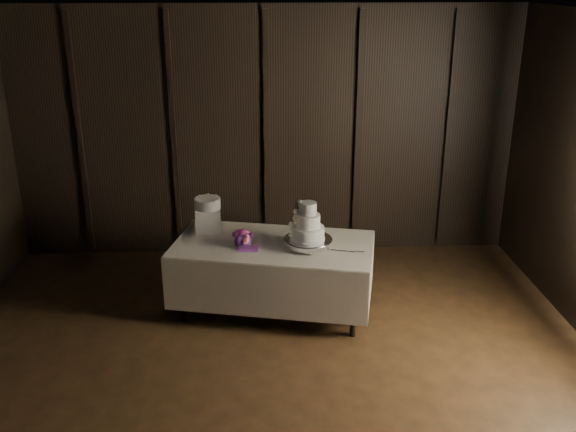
{
  "coord_description": "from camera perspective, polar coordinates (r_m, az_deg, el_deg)",
  "views": [
    {
      "loc": [
        -0.11,
        -4.03,
        3.28
      ],
      "look_at": [
        0.18,
        1.91,
        1.05
      ],
      "focal_mm": 40.0,
      "sensor_mm": 36.0,
      "label": 1
    }
  ],
  "objects": [
    {
      "name": "room",
      "position": [
        4.41,
        -1.17,
        -3.27
      ],
      "size": [
        6.08,
        7.08,
        3.08
      ],
      "color": "black",
      "rests_on": "ground"
    },
    {
      "name": "cake_knife",
      "position": [
        6.28,
        4.72,
        -3.1
      ],
      "size": [
        0.36,
        0.12,
        0.01
      ],
      "primitive_type": "cube",
      "rotation": [
        0.0,
        0.0,
        -0.26
      ],
      "color": "silver",
      "rests_on": "display_table"
    },
    {
      "name": "cake_stand",
      "position": [
        6.34,
        1.79,
        -2.41
      ],
      "size": [
        0.53,
        0.53,
        0.09
      ],
      "primitive_type": "cylinder",
      "rotation": [
        0.0,
        0.0,
        -0.1
      ],
      "color": "silver",
      "rests_on": "display_table"
    },
    {
      "name": "display_table",
      "position": [
        6.59,
        -1.31,
        -5.18
      ],
      "size": [
        2.17,
        1.44,
        0.76
      ],
      "rotation": [
        0.0,
        0.0,
        -0.22
      ],
      "color": "beige",
      "rests_on": "ground"
    },
    {
      "name": "bouquet",
      "position": [
        6.39,
        -4.03,
        -2.04
      ],
      "size": [
        0.33,
        0.43,
        0.2
      ],
      "primitive_type": null,
      "rotation": [
        0.0,
        0.0,
        -0.04
      ],
      "color": "#B64162",
      "rests_on": "display_table"
    },
    {
      "name": "wedding_cake",
      "position": [
        6.25,
        1.57,
        -0.82
      ],
      "size": [
        0.36,
        0.32,
        0.38
      ],
      "rotation": [
        0.0,
        0.0,
        -0.3
      ],
      "color": "white",
      "rests_on": "cake_stand"
    },
    {
      "name": "box_pedestal",
      "position": [
        6.78,
        -7.11,
        -0.29
      ],
      "size": [
        0.28,
        0.28,
        0.25
      ],
      "primitive_type": "cube",
      "rotation": [
        0.0,
        0.0,
        0.07
      ],
      "color": "white",
      "rests_on": "display_table"
    },
    {
      "name": "small_cake",
      "position": [
        6.72,
        -7.17,
        1.14
      ],
      "size": [
        0.36,
        0.36,
        0.11
      ],
      "primitive_type": "cylinder",
      "rotation": [
        0.0,
        0.0,
        -0.43
      ],
      "color": "white",
      "rests_on": "box_pedestal"
    }
  ]
}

